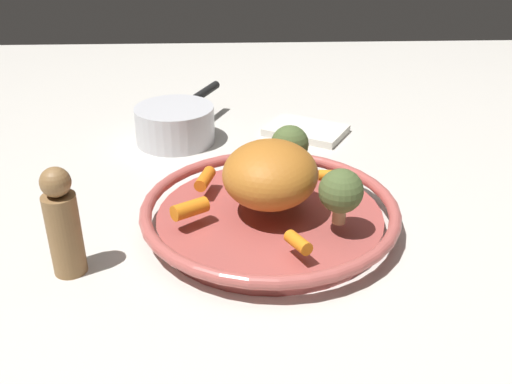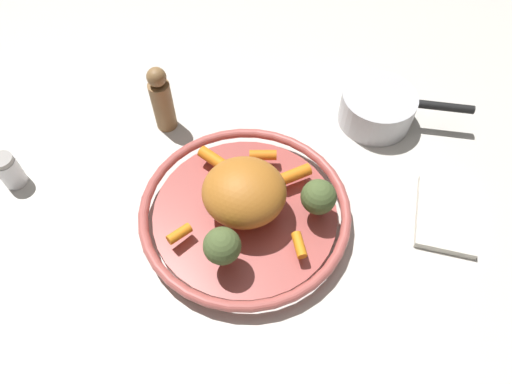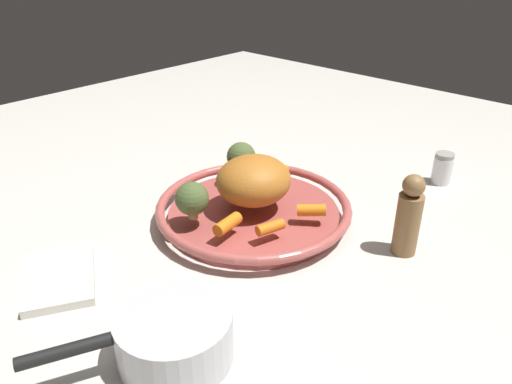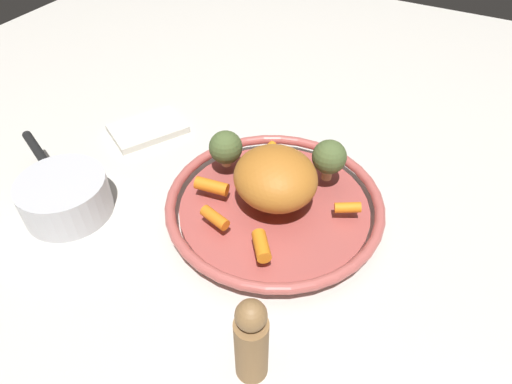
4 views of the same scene
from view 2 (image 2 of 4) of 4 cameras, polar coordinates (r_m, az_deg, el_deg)
ground_plane at (r=0.79m, az=-1.35°, el=-3.31°), size 2.08×2.08×0.00m
serving_bowl at (r=0.78m, az=-1.38°, el=-2.53°), size 0.35×0.35×0.04m
roast_chicken_piece at (r=0.72m, az=-1.27°, el=-0.04°), size 0.16×0.17×0.09m
baby_carrot_back at (r=0.79m, az=4.87°, el=2.19°), size 0.03×0.06×0.02m
baby_carrot_near_rim at (r=0.72m, az=5.37°, el=-6.54°), size 0.04×0.02×0.02m
baby_carrot_center at (r=0.81m, az=-5.47°, el=4.21°), size 0.05×0.05×0.02m
baby_carrot_right at (r=0.81m, az=0.87°, el=4.59°), size 0.03×0.05×0.02m
baby_carrot_left at (r=0.73m, az=-9.47°, el=-5.12°), size 0.03×0.04×0.02m
broccoli_floret_small at (r=0.73m, az=7.74°, el=-0.63°), size 0.06×0.06×0.07m
broccoli_floret_mid at (r=0.68m, az=-4.21°, el=-6.72°), size 0.06×0.06×0.07m
salt_shaker at (r=0.92m, az=-28.24°, el=2.34°), size 0.04×0.04×0.07m
pepper_mill at (r=0.89m, az=-11.59°, el=11.09°), size 0.04×0.04×0.14m
saucepan at (r=0.94m, az=14.88°, el=10.00°), size 0.15×0.23×0.07m
dish_towel at (r=0.85m, az=22.45°, el=-2.68°), size 0.17×0.16×0.01m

